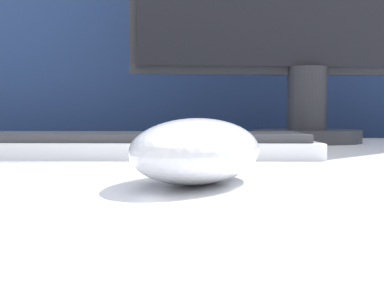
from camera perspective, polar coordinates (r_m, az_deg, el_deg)
The scene contains 3 objects.
partition_panel at distance 1.11m, azimuth -0.12°, elevation -2.37°, with size 5.00×0.03×1.32m.
computer_mouse_near at distance 0.33m, azimuth 0.57°, elevation -0.70°, with size 0.12×0.15×0.04m.
keyboard at distance 0.56m, azimuth -5.64°, elevation -0.07°, with size 0.37×0.17×0.02m.
Camera 1 is at (-0.09, -0.46, 0.77)m, focal length 50.00 mm.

